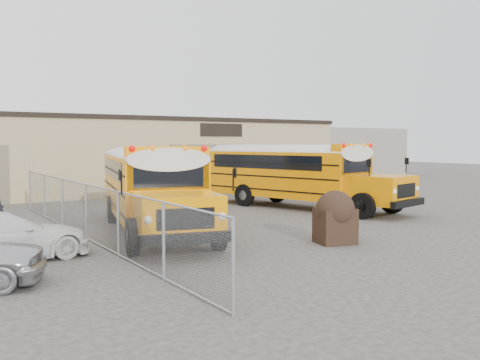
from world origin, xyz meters
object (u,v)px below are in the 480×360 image
tarp_bundle (335,216)px  school_bus_right (205,166)px  car_white (1,237)px  school_bus_left (130,172)px

tarp_bundle → school_bus_right: bearing=77.7°
tarp_bundle → car_white: size_ratio=0.36×
school_bus_right → car_white: bearing=-137.0°
school_bus_right → tarp_bundle: (-3.05, -14.05, -0.95)m
school_bus_right → tarp_bundle: school_bus_right is taller
school_bus_left → car_white: school_bus_left is taller
tarp_bundle → car_white: 9.52m
school_bus_left → car_white: size_ratio=2.35×
school_bus_left → tarp_bundle: school_bus_left is taller
school_bus_left → tarp_bundle: (2.27, -11.50, -0.92)m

